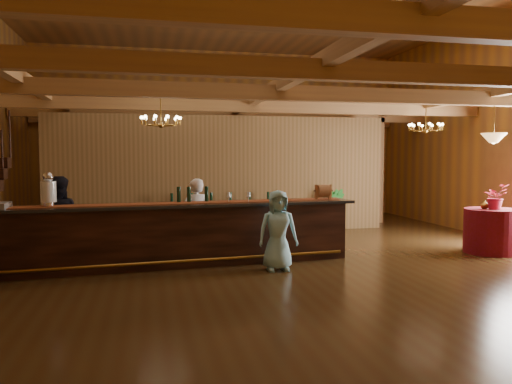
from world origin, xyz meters
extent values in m
plane|color=#3E2A13|center=(0.00, 0.00, 0.00)|extent=(14.00, 14.00, 0.00)
cube|color=#BE8333|center=(0.00, 7.00, 2.75)|extent=(12.00, 0.10, 5.50)
cube|color=#A6783D|center=(0.00, -5.50, 3.20)|extent=(11.90, 0.20, 0.28)
cube|color=#A6783D|center=(0.00, -3.00, 3.20)|extent=(11.90, 0.20, 0.28)
cube|color=#A6783D|center=(0.00, -0.50, 3.20)|extent=(11.90, 0.20, 0.28)
cube|color=#A6783D|center=(0.00, 2.00, 3.20)|extent=(11.90, 0.20, 0.28)
cube|color=#A6783D|center=(0.00, 4.50, 3.20)|extent=(11.90, 0.20, 0.28)
cube|color=#A6783D|center=(0.00, 6.80, 3.20)|extent=(11.90, 0.20, 0.28)
cube|color=#A6783D|center=(-4.50, 0.00, 3.34)|extent=(0.18, 13.90, 0.22)
cube|color=#A6783D|center=(0.00, 0.00, 3.34)|extent=(0.18, 13.90, 0.22)
cube|color=#A6783D|center=(4.50, 0.00, 3.34)|extent=(0.18, 13.90, 0.22)
cube|color=#A6783D|center=(-4.50, 4.50, 1.60)|extent=(0.20, 0.20, 3.20)
cube|color=#A6783D|center=(4.50, 4.50, 1.60)|extent=(0.20, 0.20, 3.20)
cube|color=brown|center=(-0.50, 3.50, 1.55)|extent=(9.00, 0.18, 3.10)
cube|color=white|center=(5.95, 1.00, 1.55)|extent=(0.12, 1.05, 1.75)
cube|color=#401D11|center=(1.00, 5.50, 0.55)|extent=(1.20, 0.60, 1.10)
cube|color=#A06440|center=(-2.00, 5.50, 0.50)|extent=(1.00, 0.60, 1.00)
cube|color=#401D11|center=(-1.93, -0.36, 0.55)|extent=(6.63, 1.31, 1.10)
cube|color=black|center=(-1.93, -0.36, 1.13)|extent=(6.97, 1.48, 0.05)
cube|color=maroon|center=(-1.93, -0.36, 1.16)|extent=(6.50, 1.02, 0.01)
cylinder|color=#A4782E|center=(-1.93, -0.80, 0.16)|extent=(6.35, 0.63, 0.05)
cylinder|color=silver|center=(-4.09, -0.50, 1.19)|extent=(0.18, 0.18, 0.08)
cylinder|color=silver|center=(-4.09, -0.50, 1.41)|extent=(0.26, 0.26, 0.36)
sphere|color=silver|center=(-4.09, -0.50, 1.66)|extent=(0.18, 0.18, 0.18)
cube|color=#A06440|center=(0.88, -0.15, 1.30)|extent=(0.06, 0.06, 0.30)
cube|color=#A06440|center=(1.16, -0.15, 1.30)|extent=(0.06, 0.06, 0.30)
cylinder|color=#A06440|center=(1.02, -0.15, 1.33)|extent=(0.24, 0.24, 0.24)
cylinder|color=black|center=(-1.86, -0.22, 1.30)|extent=(0.07, 0.07, 0.30)
cylinder|color=black|center=(-1.67, -0.21, 1.30)|extent=(0.07, 0.07, 0.30)
cylinder|color=black|center=(-1.33, -0.18, 1.30)|extent=(0.07, 0.07, 0.30)
cube|color=#401D11|center=(-0.58, 3.12, 0.41)|extent=(2.91, 0.46, 0.82)
cylinder|color=maroon|center=(4.58, -0.53, 0.46)|extent=(1.07, 1.07, 0.93)
cylinder|color=#A4782E|center=(-2.14, 0.72, 2.92)|extent=(0.02, 0.02, 0.55)
sphere|color=#A4782E|center=(-2.14, 0.72, 2.65)|extent=(0.12, 0.12, 0.12)
torus|color=#A4782E|center=(-2.14, 0.72, 2.75)|extent=(0.80, 0.80, 0.04)
cylinder|color=#A4782E|center=(4.20, 1.44, 2.92)|extent=(0.02, 0.02, 0.56)
sphere|color=#A4782E|center=(4.20, 1.44, 2.64)|extent=(0.12, 0.12, 0.12)
torus|color=#A4782E|center=(4.20, 1.44, 2.74)|extent=(0.80, 0.80, 0.04)
cylinder|color=#A4782E|center=(4.58, -0.53, 2.80)|extent=(0.02, 0.02, 0.80)
cone|color=tan|center=(4.58, -0.53, 2.40)|extent=(0.52, 0.52, 0.20)
imported|color=white|center=(-1.50, 0.39, 0.79)|extent=(0.68, 0.57, 1.58)
imported|color=black|center=(-4.08, 0.28, 0.83)|extent=(0.87, 0.71, 1.65)
imported|color=#96DDF1|center=(-0.18, -1.14, 0.71)|extent=(0.72, 0.49, 1.43)
imported|color=#206A21|center=(2.50, 3.18, 0.58)|extent=(0.73, 0.64, 1.15)
imported|color=#B9203F|center=(4.61, -0.61, 1.19)|extent=(0.50, 0.44, 0.53)
imported|color=#A4782E|center=(4.44, -0.50, 1.07)|extent=(0.19, 0.19, 0.29)
camera|label=1|loc=(-2.41, -9.60, 2.00)|focal=35.00mm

